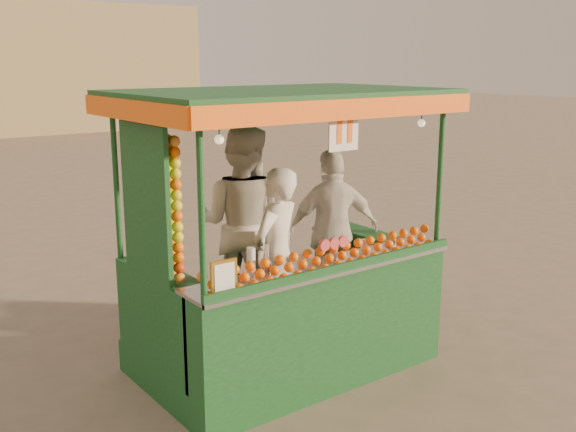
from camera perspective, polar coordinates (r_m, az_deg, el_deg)
ground at (r=6.54m, az=-3.94°, el=-12.62°), size 90.00×90.00×0.00m
building_right at (r=30.70m, az=-17.86°, el=11.93°), size 9.00×6.00×5.00m
juice_cart at (r=6.14m, az=-0.34°, el=-5.88°), size 2.85×1.84×2.59m
vendor_left at (r=6.10m, az=-1.00°, el=-3.36°), size 0.69×0.58×1.61m
vendor_middle at (r=6.61m, az=-3.88°, el=-0.62°), size 1.16×1.19×1.94m
vendor_right at (r=6.83m, az=3.83°, el=-1.30°), size 1.06×0.72×1.68m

